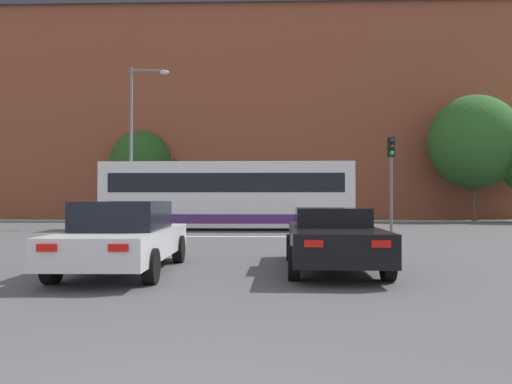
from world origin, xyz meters
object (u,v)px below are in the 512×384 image
Objects in this scene: car_saloon_left at (124,236)px; traffic_light_near_right at (391,169)px; traffic_light_far_left at (175,180)px; pedestrian_walking_east at (101,207)px; bus_crossing_lead at (228,194)px; pedestrian_walking_west at (250,206)px; car_roadster_right at (332,238)px; pedestrian_waiting at (150,207)px; street_lamp_junction at (137,132)px.

traffic_light_near_right reaches higher than car_saloon_left.
pedestrian_walking_east is (-5.25, 0.42, -1.88)m from traffic_light_far_left.
bus_crossing_lead is at bearing 85.03° from car_saloon_left.
bus_crossing_lead is (0.94, 14.03, 1.01)m from car_saloon_left.
car_roadster_right is at bearing 171.14° from pedestrian_walking_west.
bus_crossing_lead is 7.13× the size of pedestrian_walking_west.
bus_crossing_lead is 10.78m from pedestrian_waiting.
pedestrian_waiting is at bearing 136.00° from traffic_light_near_right.
car_saloon_left is at bearing 176.16° from bus_crossing_lead.
bus_crossing_lead is at bearing -64.98° from traffic_light_far_left.
pedestrian_waiting is at bearing 101.21° from car_saloon_left.
pedestrian_walking_west reaches higher than pedestrian_walking_east.
pedestrian_waiting is at bearing 33.73° from bus_crossing_lead.
car_roadster_right is at bearing -71.17° from traffic_light_far_left.
street_lamp_junction is (-8.28, 14.94, 4.33)m from car_roadster_right.
car_saloon_left is 16.50m from street_lamp_junction.
bus_crossing_lead is 2.88× the size of traffic_light_far_left.
pedestrian_waiting is at bearing 84.19° from pedestrian_walking_west.
street_lamp_junction is 4.95× the size of pedestrian_walking_west.
pedestrian_walking_east is at bearing 82.21° from pedestrian_waiting.
traffic_light_far_left is 2.58× the size of pedestrian_waiting.
pedestrian_walking_east is (-4.81, 8.48, -4.08)m from street_lamp_junction.
pedestrian_waiting is 6.75m from pedestrian_walking_west.
traffic_light_far_left is (-7.84, 23.00, 2.13)m from car_roadster_right.
traffic_light_near_right reaches higher than car_roadster_right.
traffic_light_near_right is 18.20m from pedestrian_waiting.
bus_crossing_lead is 7.45× the size of pedestrian_waiting.
pedestrian_walking_west is at bearing -3.90° from bus_crossing_lead.
pedestrian_walking_west is at bearing 114.93° from traffic_light_near_right.
pedestrian_waiting is at bearing -160.90° from traffic_light_far_left.
traffic_light_far_left is at bearing 81.19° from pedestrian_walking_west.
street_lamp_junction is 8.62m from pedestrian_waiting.
traffic_light_far_left is at bearing 86.86° from street_lamp_junction.
street_lamp_junction is (-0.44, -8.05, 2.19)m from traffic_light_far_left.
pedestrian_walking_west is (1.63, 24.10, 0.25)m from car_saloon_left.
car_roadster_right is 24.39m from traffic_light_far_left.
car_roadster_right is at bearing -110.22° from traffic_light_near_right.
car_roadster_right is 13.99m from bus_crossing_lead.
car_roadster_right is at bearing -150.61° from pedestrian_waiting.
street_lamp_junction reaches higher than traffic_light_near_right.
street_lamp_junction reaches higher than car_saloon_left.
traffic_light_far_left reaches higher than pedestrian_walking_west.
car_saloon_left is 24.15m from pedestrian_walking_west.
bus_crossing_lead reaches higher than pedestrian_walking_east.
traffic_light_near_right is 17.43m from traffic_light_far_left.
pedestrian_walking_west is (10.36, 0.17, 0.06)m from pedestrian_walking_east.
pedestrian_walking_east is (-9.67, 9.90, -0.83)m from bus_crossing_lead.
street_lamp_junction is (-4.86, 1.42, 3.25)m from bus_crossing_lead.
car_roadster_right is 0.59× the size of street_lamp_junction.
pedestrian_waiting is (-5.97, 8.94, -0.82)m from bus_crossing_lead.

